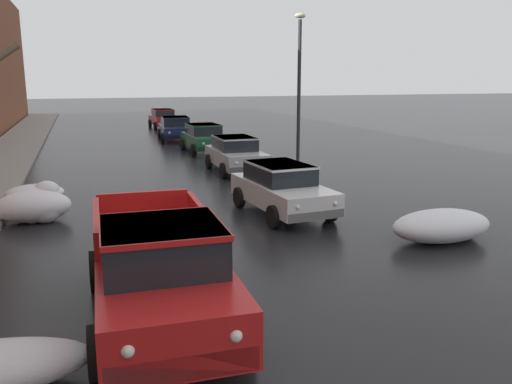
# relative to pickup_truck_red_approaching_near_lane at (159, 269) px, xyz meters

# --- Properties ---
(snow_bank_mid_block_left) EXTENTS (1.73, 1.33, 0.67)m
(snow_bank_mid_block_left) POSITION_rel_pickup_truck_red_approaching_near_lane_xyz_m (-2.40, 9.42, -0.60)
(snow_bank_mid_block_left) COLOR white
(snow_bank_mid_block_left) RESTS_ON ground
(snow_bank_near_corner_right) EXTENTS (2.51, 1.35, 0.76)m
(snow_bank_near_corner_right) POSITION_rel_pickup_truck_red_approaching_near_lane_xyz_m (6.91, 2.14, -0.52)
(snow_bank_near_corner_right) COLOR white
(snow_bank_near_corner_right) RESTS_ON ground
(snow_bank_along_right_kerb) EXTENTS (1.96, 1.24, 0.83)m
(snow_bank_along_right_kerb) POSITION_rel_pickup_truck_red_approaching_near_lane_xyz_m (-2.31, 6.96, -0.49)
(snow_bank_along_right_kerb) COLOR white
(snow_bank_along_right_kerb) RESTS_ON ground
(pickup_truck_red_approaching_near_lane) EXTENTS (2.25, 5.19, 1.76)m
(pickup_truck_red_approaching_near_lane) POSITION_rel_pickup_truck_red_approaching_near_lane_xyz_m (0.00, 0.00, 0.00)
(pickup_truck_red_approaching_near_lane) COLOR red
(pickup_truck_red_approaching_near_lane) RESTS_ON ground
(sedan_white_parked_kerbside_close) EXTENTS (2.08, 4.07, 1.42)m
(sedan_white_parked_kerbside_close) POSITION_rel_pickup_truck_red_approaching_near_lane_xyz_m (4.24, 5.74, -0.13)
(sedan_white_parked_kerbside_close) COLOR silver
(sedan_white_parked_kerbside_close) RESTS_ON ground
(sedan_silver_parked_kerbside_mid) EXTENTS (1.89, 3.95, 1.42)m
(sedan_silver_parked_kerbside_mid) POSITION_rel_pickup_truck_red_approaching_near_lane_xyz_m (4.89, 12.64, -0.13)
(sedan_silver_parked_kerbside_mid) COLOR #B7B7BC
(sedan_silver_parked_kerbside_mid) RESTS_ON ground
(sedan_green_parked_far_down_block) EXTENTS (2.01, 3.96, 1.42)m
(sedan_green_parked_far_down_block) POSITION_rel_pickup_truck_red_approaching_near_lane_xyz_m (4.97, 18.72, -0.13)
(sedan_green_parked_far_down_block) COLOR #1E5633
(sedan_green_parked_far_down_block) RESTS_ON ground
(sedan_darkblue_queued_behind_truck) EXTENTS (2.19, 4.27, 1.42)m
(sedan_darkblue_queued_behind_truck) POSITION_rel_pickup_truck_red_approaching_near_lane_xyz_m (4.47, 24.32, -0.13)
(sedan_darkblue_queued_behind_truck) COLOR navy
(sedan_darkblue_queued_behind_truck) RESTS_ON ground
(sedan_red_at_far_intersection) EXTENTS (1.92, 4.04, 1.42)m
(sedan_red_at_far_intersection) POSITION_rel_pickup_truck_red_approaching_near_lane_xyz_m (4.92, 32.24, -0.13)
(sedan_red_at_far_intersection) COLOR red
(sedan_red_at_far_intersection) RESTS_ON ground
(street_lamp_post) EXTENTS (0.44, 0.24, 6.19)m
(street_lamp_post) POSITION_rel_pickup_truck_red_approaching_near_lane_xyz_m (7.30, 11.87, 2.57)
(street_lamp_post) COLOR #28282D
(street_lamp_post) RESTS_ON ground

